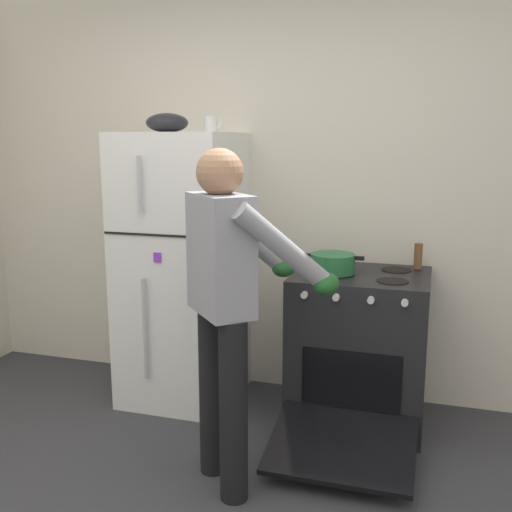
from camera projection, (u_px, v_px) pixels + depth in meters
kitchen_wall_back at (280, 184)px, 3.80m from camera, size 6.00×0.10×2.70m
refrigerator at (183, 269)px, 3.69m from camera, size 0.68×0.72×1.67m
stove_range at (359, 349)px, 3.43m from camera, size 0.76×1.20×0.89m
person_cook at (229, 290)px, 2.69m from camera, size 0.71×0.73×1.60m
red_pot at (333, 263)px, 3.35m from camera, size 0.35×0.25×0.11m
coffee_mug at (211, 124)px, 3.51m from camera, size 0.11×0.08×0.10m
pepper_mill at (418, 256)px, 3.45m from camera, size 0.05×0.05×0.15m
mixing_bowl at (167, 123)px, 3.54m from camera, size 0.25×0.25×0.11m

